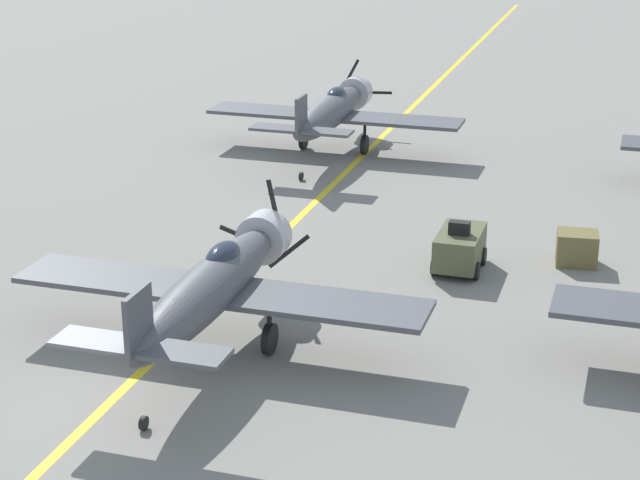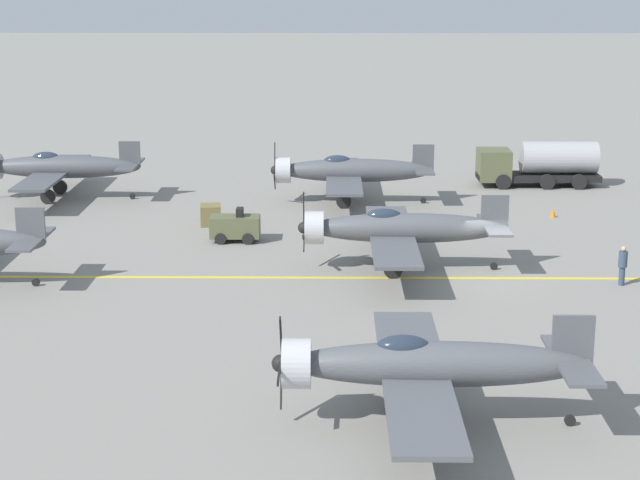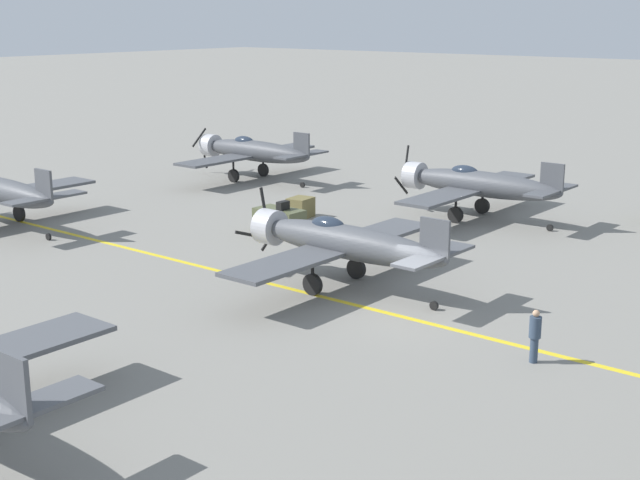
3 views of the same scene
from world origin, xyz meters
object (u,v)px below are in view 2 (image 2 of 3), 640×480
(supply_crate_by_tanker, at_px, (211,215))
(airplane_mid_left, at_px, (426,365))
(airplane_mid_center, at_px, (399,229))
(ground_crew_walking, at_px, (623,264))
(airplane_mid_right, at_px, (349,171))
(fuel_tanker, at_px, (538,163))
(airplane_far_right, at_px, (58,167))
(tow_tractor, at_px, (235,227))
(traffic_cone, at_px, (553,213))

(supply_crate_by_tanker, bearing_deg, airplane_mid_left, -160.30)
(airplane_mid_center, relative_size, ground_crew_walking, 6.56)
(airplane_mid_right, relative_size, airplane_mid_center, 1.00)
(airplane_mid_left, relative_size, fuel_tanker, 1.50)
(airplane_mid_right, distance_m, fuel_tanker, 13.77)
(airplane_far_right, relative_size, airplane_mid_center, 1.00)
(airplane_mid_right, relative_size, supply_crate_by_tanker, 8.78)
(fuel_tanker, distance_m, tow_tractor, 24.12)
(airplane_far_right, bearing_deg, supply_crate_by_tanker, -109.97)
(airplane_mid_center, height_order, traffic_cone, airplane_mid_center)
(airplane_far_right, bearing_deg, traffic_cone, -85.09)
(tow_tractor, bearing_deg, airplane_far_right, 48.30)
(tow_tractor, height_order, ground_crew_walking, ground_crew_walking)
(ground_crew_walking, bearing_deg, airplane_mid_right, 34.65)
(airplane_mid_left, distance_m, fuel_tanker, 40.11)
(tow_tractor, bearing_deg, fuel_tanker, -51.04)
(fuel_tanker, bearing_deg, airplane_mid_center, 153.09)
(airplane_mid_center, relative_size, tow_tractor, 4.62)
(supply_crate_by_tanker, bearing_deg, airplane_far_right, 55.97)
(airplane_mid_center, xyz_separation_m, ground_crew_walking, (-2.52, -9.99, -1.01))
(airplane_mid_right, distance_m, traffic_cone, 12.48)
(fuel_tanker, distance_m, supply_crate_by_tanker, 23.46)
(tow_tractor, relative_size, ground_crew_walking, 1.42)
(airplane_far_right, height_order, fuel_tanker, airplane_far_right)
(airplane_mid_left, distance_m, airplane_far_right, 39.55)
(supply_crate_by_tanker, relative_size, traffic_cone, 2.48)
(ground_crew_walking, bearing_deg, airplane_far_right, 58.40)
(fuel_tanker, bearing_deg, airplane_far_right, 98.37)
(airplane_mid_right, bearing_deg, airplane_mid_center, 172.53)
(tow_tractor, height_order, supply_crate_by_tanker, tow_tractor)
(airplane_mid_left, relative_size, traffic_cone, 21.82)
(airplane_far_right, distance_m, fuel_tanker, 31.04)
(airplane_mid_right, distance_m, supply_crate_by_tanker, 9.92)
(airplane_mid_right, xyz_separation_m, supply_crate_by_tanker, (-5.85, 7.88, -1.44))
(airplane_mid_right, xyz_separation_m, fuel_tanker, (5.58, -12.58, -0.50))
(tow_tractor, relative_size, supply_crate_by_tanker, 1.90)
(airplane_mid_center, xyz_separation_m, traffic_cone, (11.26, -9.65, -1.74))
(airplane_mid_right, height_order, supply_crate_by_tanker, airplane_mid_right)
(airplane_mid_right, distance_m, ground_crew_walking, 21.34)
(ground_crew_walking, xyz_separation_m, supply_crate_by_tanker, (11.69, 20.00, -0.43))
(airplane_far_right, xyz_separation_m, ground_crew_walking, (-18.60, -30.24, -1.01))
(airplane_mid_left, height_order, supply_crate_by_tanker, airplane_mid_left)
(airplane_mid_left, relative_size, supply_crate_by_tanker, 8.78)
(airplane_mid_left, relative_size, ground_crew_walking, 6.56)
(airplane_far_right, xyz_separation_m, supply_crate_by_tanker, (-6.91, -10.24, -1.44))
(airplane_mid_left, relative_size, airplane_far_right, 1.00)
(airplane_mid_right, xyz_separation_m, tow_tractor, (-9.58, 6.17, -1.22))
(airplane_mid_left, height_order, traffic_cone, airplane_mid_left)
(ground_crew_walking, distance_m, traffic_cone, 13.81)
(fuel_tanker, height_order, traffic_cone, fuel_tanker)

